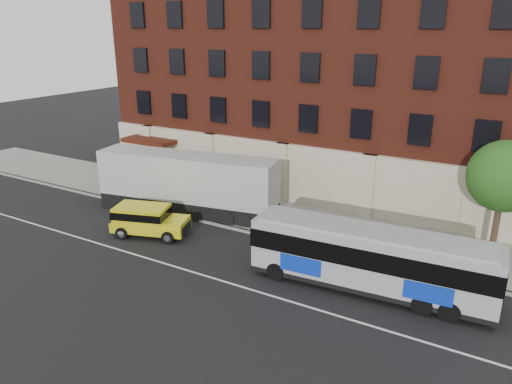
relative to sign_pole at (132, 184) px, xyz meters
The scene contains 10 objects.
ground 10.59m from the sign_pole, 35.87° to the right, with size 120.00×120.00×0.00m, color black.
sidewalk 9.07m from the sign_pole, 18.56° to the left, with size 60.00×6.00×0.15m, color gray.
kerb 8.61m from the sign_pole, ahead, with size 60.00×0.25×0.15m, color gray.
lane_line 10.31m from the sign_pole, 33.60° to the right, with size 60.00×0.12×0.01m, color silver.
building 15.03m from the sign_pole, 51.75° to the left, with size 30.00×12.10×15.00m.
sign_pole is the anchor object (origin of this frame).
street_tree 22.49m from the sign_pole, ahead, with size 3.60×3.60×6.20m.
city_bus 17.63m from the sign_pole, ahead, with size 11.13×3.10×3.01m.
yellow_suv 5.44m from the sign_pole, 37.67° to the right, with size 4.74×3.06×1.76m.
shipping_container 4.29m from the sign_pole, ahead, with size 12.01×4.40×3.93m.
Camera 1 is at (14.26, -16.38, 11.59)m, focal length 33.79 mm.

